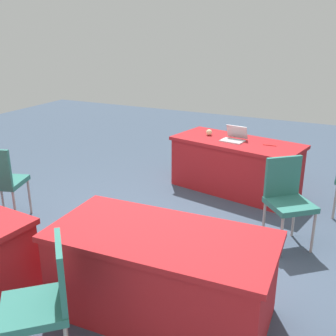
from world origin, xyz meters
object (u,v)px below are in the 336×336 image
object	(u,v)px
yarn_ball	(209,132)
chair_tucked_right	(44,298)
table_back_left	(162,274)
chair_near_front	(1,179)
chair_tucked_left	(287,196)
laptop_silver	(234,138)
scissors_red	(270,145)
table_foreground	(236,166)

from	to	relation	value
yarn_ball	chair_tucked_right	bearing A→B (deg)	93.82
table_back_left	chair_near_front	distance (m)	2.61
chair_near_front	chair_tucked_left	bearing A→B (deg)	-1.39
chair_near_front	laptop_silver	xyz separation A→B (m)	(-2.21, -2.23, 0.23)
yarn_ball	scissors_red	bearing A→B (deg)	171.11
laptop_silver	yarn_ball	xyz separation A→B (m)	(0.43, -0.13, 0.01)
table_foreground	laptop_silver	world-z (taller)	laptop_silver
table_back_left	chair_tucked_right	distance (m)	0.98
table_back_left	chair_tucked_left	bearing A→B (deg)	-112.93
laptop_silver	yarn_ball	world-z (taller)	laptop_silver
table_back_left	chair_near_front	xyz separation A→B (m)	(2.51, -0.68, 0.19)
chair_near_front	yarn_ball	xyz separation A→B (m)	(-1.78, -2.36, 0.23)
scissors_red	table_back_left	bearing A→B (deg)	84.32
chair_near_front	chair_tucked_left	world-z (taller)	same
chair_near_front	laptop_silver	size ratio (longest dim) A/B	2.78
table_back_left	chair_tucked_right	bearing A→B (deg)	60.52
table_foreground	scissors_red	size ratio (longest dim) A/B	10.93
chair_tucked_left	chair_tucked_right	size ratio (longest dim) A/B	1.01
table_foreground	table_back_left	bearing A→B (deg)	95.01
chair_tucked_right	scissors_red	bearing A→B (deg)	-53.08
chair_tucked_left	table_back_left	bearing A→B (deg)	26.17
table_foreground	laptop_silver	xyz separation A→B (m)	(0.05, 0.02, 0.42)
laptop_silver	chair_tucked_left	bearing A→B (deg)	136.02
table_foreground	yarn_ball	xyz separation A→B (m)	(0.47, -0.12, 0.42)
chair_tucked_right	laptop_silver	xyz separation A→B (m)	(-0.17, -3.74, 0.23)
chair_near_front	chair_tucked_left	size ratio (longest dim) A/B	1.00
scissors_red	chair_tucked_left	bearing A→B (deg)	109.69
chair_tucked_right	table_back_left	bearing A→B (deg)	-72.10
table_foreground	table_back_left	distance (m)	2.93
chair_near_front	yarn_ball	world-z (taller)	chair_near_front
table_foreground	scissors_red	distance (m)	0.61
chair_near_front	chair_tucked_right	world-z (taller)	chair_near_front
yarn_ball	table_foreground	bearing A→B (deg)	166.09
table_foreground	yarn_ball	bearing A→B (deg)	-13.91
table_back_left	chair_near_front	size ratio (longest dim) A/B	1.89
chair_tucked_left	scissors_red	size ratio (longest dim) A/B	5.44
laptop_silver	scissors_red	bearing A→B (deg)	-174.08
scissors_red	chair_tucked_right	bearing A→B (deg)	78.14
table_foreground	chair_tucked_right	world-z (taller)	chair_tucked_right
table_foreground	yarn_ball	size ratio (longest dim) A/B	21.56
table_foreground	laptop_silver	size ratio (longest dim) A/B	5.58
laptop_silver	chair_tucked_right	bearing A→B (deg)	95.02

